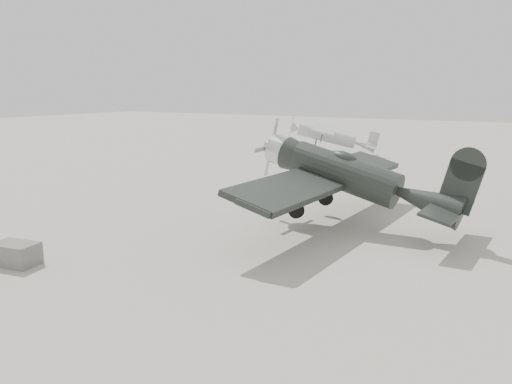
# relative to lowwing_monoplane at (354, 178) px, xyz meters

# --- Properties ---
(ground) EXTENTS (160.00, 160.00, 0.00)m
(ground) POSITION_rel_lowwing_monoplane_xyz_m (-4.97, -5.70, -2.08)
(ground) COLOR #A49F91
(ground) RESTS_ON ground
(lowwing_monoplane) EXTENTS (8.74, 12.17, 3.94)m
(lowwing_monoplane) POSITION_rel_lowwing_monoplane_xyz_m (0.00, 0.00, 0.00)
(lowwing_monoplane) COLOR black
(lowwing_monoplane) RESTS_ON ground
(highwing_monoplane) EXTENTS (7.46, 10.15, 2.92)m
(highwing_monoplane) POSITION_rel_lowwing_monoplane_xyz_m (-9.27, 20.45, -0.25)
(highwing_monoplane) COLOR #9EA1A3
(highwing_monoplane) RESTS_ON ground
(equipment_block) EXTENTS (1.57, 1.13, 0.72)m
(equipment_block) POSITION_rel_lowwing_monoplane_xyz_m (-7.90, -9.59, -1.72)
(equipment_block) COLOR #5F5C59
(equipment_block) RESTS_ON ground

